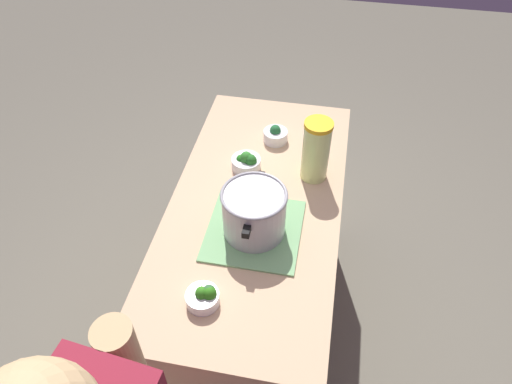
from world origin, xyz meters
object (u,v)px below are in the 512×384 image
object	(u,v)px
lemonade_pitcher	(316,150)
broccoli_bowl_front	(275,135)
cooking_pot	(254,212)
broccoli_bowl_back	(204,296)
broccoli_bowl_center	(246,162)

from	to	relation	value
lemonade_pitcher	broccoli_bowl_front	bearing A→B (deg)	-136.18
cooking_pot	broccoli_bowl_back	world-z (taller)	cooking_pot
lemonade_pitcher	broccoli_bowl_back	xyz separation A→B (m)	(0.64, -0.27, -0.10)
cooking_pot	broccoli_bowl_center	bearing A→B (deg)	-163.72
broccoli_bowl_front	broccoli_bowl_center	bearing A→B (deg)	-23.05
broccoli_bowl_center	broccoli_bowl_back	distance (m)	0.63
broccoli_bowl_center	lemonade_pitcher	bearing A→B (deg)	91.79
broccoli_bowl_front	broccoli_bowl_center	xyz separation A→B (m)	(0.20, -0.08, 0.00)
broccoli_bowl_center	broccoli_bowl_back	size ratio (longest dim) A/B	1.12
lemonade_pitcher	broccoli_bowl_back	size ratio (longest dim) A/B	2.48
cooking_pot	broccoli_bowl_back	distance (m)	0.33
broccoli_bowl_center	broccoli_bowl_back	xyz separation A→B (m)	(0.63, -0.00, -0.00)
cooking_pot	broccoli_bowl_front	xyz separation A→B (m)	(-0.52, -0.01, -0.07)
cooking_pot	lemonade_pitcher	distance (m)	0.37
broccoli_bowl_center	broccoli_bowl_back	bearing A→B (deg)	-0.23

